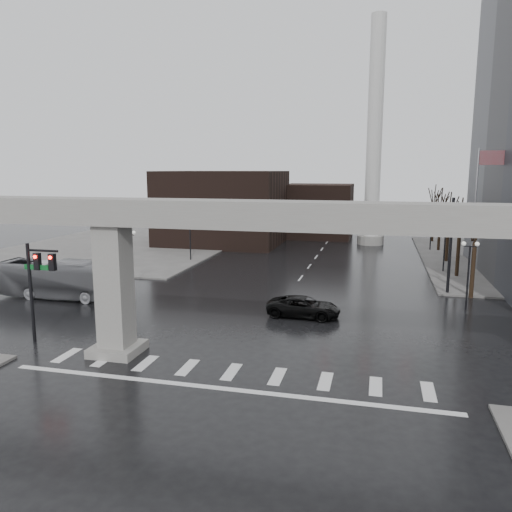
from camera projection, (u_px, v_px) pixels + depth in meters
The scene contains 22 objects.
ground at pixel (237, 365), 26.50m from camera, with size 160.00×160.00×0.00m, color black.
sidewalk_nw at pixel (125, 246), 67.06m from camera, with size 28.00×36.00×0.15m, color slate.
elevated_guideway at pixel (260, 237), 25.02m from camera, with size 48.00×2.60×8.70m.
building_far_left at pixel (223, 208), 69.12m from camera, with size 16.00×14.00×10.00m, color black.
building_far_mid at pixel (318, 211), 76.02m from camera, with size 10.00×10.00×8.00m, color black.
smokestack at pixel (374, 146), 66.78m from camera, with size 3.60×3.60×30.00m.
signal_mast_arm at pixel (403, 223), 41.35m from camera, with size 12.12×0.43×8.00m.
signal_left_pole at pixel (38, 276), 29.17m from camera, with size 2.30×0.30×6.00m.
flagpole_assembly at pixel (479, 201), 42.63m from camera, with size 2.06×0.12×12.00m.
lamp_right_0 at pixel (469, 264), 36.10m from camera, with size 1.22×0.32×5.11m.
lamp_right_1 at pixel (445, 238), 49.49m from camera, with size 1.22×0.32×5.11m.
lamp_right_2 at pixel (431, 224), 62.88m from camera, with size 1.22×0.32×5.11m.
lamp_left_0 at pixel (130, 250), 42.48m from camera, with size 1.22×0.32×5.11m.
lamp_left_1 at pixel (190, 230), 55.87m from camera, with size 1.22×0.32×5.11m.
lamp_left_2 at pixel (227, 219), 69.26m from camera, with size 1.22×0.32×5.11m.
tree_right_0 at pixel (474, 264), 39.82m from camera, with size 1.09×1.58×7.50m.
tree_right_1 at pixel (459, 248), 47.46m from camera, with size 1.09×1.61×7.67m.
tree_right_2 at pixel (448, 236), 55.10m from camera, with size 1.10×1.63×7.85m.
tree_right_3 at pixel (440, 228), 62.74m from camera, with size 1.11×1.66×8.02m.
tree_right_4 at pixel (433, 221), 70.38m from camera, with size 1.12×1.69×8.19m.
pickup_truck at pixel (304, 307), 34.99m from camera, with size 2.37×5.13×1.43m, color black.
city_bus at pixel (61, 279), 39.91m from camera, with size 2.58×11.03×3.07m, color #9C9CA0.
Camera 1 is at (7.01, -24.14, 10.24)m, focal length 35.00 mm.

